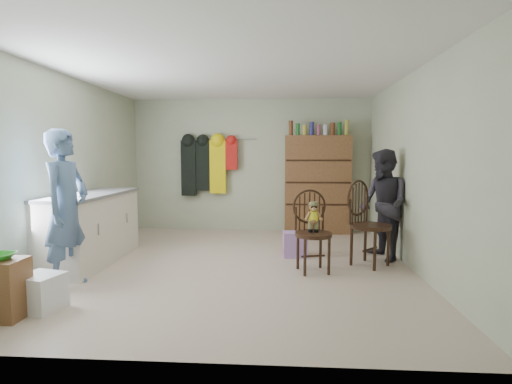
# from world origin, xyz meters

# --- Properties ---
(ground_plane) EXTENTS (5.00, 5.00, 0.00)m
(ground_plane) POSITION_xyz_m (0.00, 0.00, 0.00)
(ground_plane) COLOR beige
(ground_plane) RESTS_ON ground
(room_walls) EXTENTS (5.00, 5.00, 5.00)m
(room_walls) POSITION_xyz_m (0.00, 0.53, 1.58)
(room_walls) COLOR #B9BFA0
(room_walls) RESTS_ON ground
(counter) EXTENTS (0.64, 1.86, 0.94)m
(counter) POSITION_xyz_m (-1.95, 0.00, 0.47)
(counter) COLOR silver
(counter) RESTS_ON ground
(stool) EXTENTS (0.37, 0.32, 0.53)m
(stool) POSITION_xyz_m (-1.86, -1.86, 0.27)
(stool) COLOR brown
(stool) RESTS_ON ground
(bowl) EXTENTS (0.23, 0.23, 0.06)m
(bowl) POSITION_xyz_m (-1.86, -1.86, 0.56)
(bowl) COLOR green
(bowl) RESTS_ON stool
(plastic_tub) EXTENTS (0.42, 0.41, 0.34)m
(plastic_tub) POSITION_xyz_m (-1.65, -1.65, 0.17)
(plastic_tub) COLOR white
(plastic_tub) RESTS_ON ground
(chair_front) EXTENTS (0.54, 0.54, 1.01)m
(chair_front) POSITION_xyz_m (0.98, -0.20, 0.58)
(chair_front) COLOR black
(chair_front) RESTS_ON ground
(chair_far) EXTENTS (0.70, 0.70, 1.12)m
(chair_far) POSITION_xyz_m (1.70, 0.12, 0.60)
(chair_far) COLOR black
(chair_far) RESTS_ON ground
(striped_bag) EXTENTS (0.35, 0.28, 0.35)m
(striped_bag) POSITION_xyz_m (0.79, 0.49, 0.18)
(striped_bag) COLOR pink
(striped_bag) RESTS_ON ground
(person_left) EXTENTS (0.46, 0.66, 1.73)m
(person_left) POSITION_xyz_m (-1.76, -0.95, 0.86)
(person_left) COLOR slate
(person_left) RESTS_ON ground
(person_right) EXTENTS (0.76, 0.88, 1.53)m
(person_right) POSITION_xyz_m (1.99, 0.41, 0.77)
(person_right) COLOR #2D2B33
(person_right) RESTS_ON ground
(dresser) EXTENTS (1.20, 0.39, 2.07)m
(dresser) POSITION_xyz_m (1.25, 2.30, 0.92)
(dresser) COLOR brown
(dresser) RESTS_ON ground
(coat_rack) EXTENTS (1.42, 0.12, 1.09)m
(coat_rack) POSITION_xyz_m (-0.83, 2.38, 1.25)
(coat_rack) COLOR #99999E
(coat_rack) RESTS_ON ground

